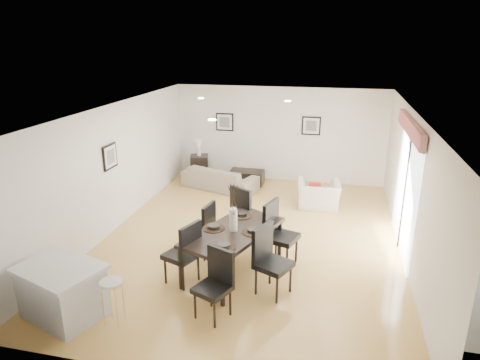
% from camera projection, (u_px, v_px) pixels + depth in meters
% --- Properties ---
extents(ground, '(8.00, 8.00, 0.00)m').
position_uv_depth(ground, '(251.00, 238.00, 8.97)').
color(ground, '#DEA85B').
rests_on(ground, ground).
extents(wall_back, '(6.00, 0.04, 2.70)m').
position_uv_depth(wall_back, '(279.00, 135.00, 12.24)').
color(wall_back, silver).
rests_on(wall_back, ground).
extents(wall_front, '(6.00, 0.04, 2.70)m').
position_uv_depth(wall_front, '(182.00, 285.00, 4.85)').
color(wall_front, silver).
rests_on(wall_front, ground).
extents(wall_left, '(0.04, 8.00, 2.70)m').
position_uv_depth(wall_left, '(115.00, 167.00, 9.17)').
color(wall_left, silver).
rests_on(wall_left, ground).
extents(wall_right, '(0.04, 8.00, 2.70)m').
position_uv_depth(wall_right, '(410.00, 188.00, 7.91)').
color(wall_right, silver).
rests_on(wall_right, ground).
extents(ceiling, '(6.00, 8.00, 0.02)m').
position_uv_depth(ceiling, '(252.00, 110.00, 8.11)').
color(ceiling, white).
rests_on(ceiling, wall_back).
extents(sofa, '(2.25, 1.44, 0.61)m').
position_uv_depth(sofa, '(220.00, 178.00, 11.82)').
color(sofa, gray).
rests_on(sofa, ground).
extents(armchair, '(1.09, 0.98, 0.66)m').
position_uv_depth(armchair, '(318.00, 194.00, 10.52)').
color(armchair, beige).
rests_on(armchair, ground).
extents(dining_table, '(1.62, 2.19, 0.82)m').
position_uv_depth(dining_table, '(233.00, 235.00, 7.45)').
color(dining_table, black).
rests_on(dining_table, ground).
extents(dining_chair_wnear, '(0.65, 0.65, 1.13)m').
position_uv_depth(dining_chair_wnear, '(185.00, 250.00, 7.14)').
color(dining_chair_wnear, black).
rests_on(dining_chair_wnear, ground).
extents(dining_chair_wfar, '(0.56, 0.56, 1.08)m').
position_uv_depth(dining_chair_wfar, '(204.00, 227.00, 8.08)').
color(dining_chair_wfar, black).
rests_on(dining_chair_wfar, ground).
extents(dining_chair_enear, '(0.69, 0.69, 1.16)m').
position_uv_depth(dining_chair_enear, '(269.00, 256.00, 6.91)').
color(dining_chair_enear, black).
rests_on(dining_chair_enear, ground).
extents(dining_chair_efar, '(0.67, 0.67, 1.20)m').
position_uv_depth(dining_chair_efar, '(277.00, 230.00, 7.81)').
color(dining_chair_efar, black).
rests_on(dining_chair_efar, ground).
extents(dining_chair_head, '(0.63, 0.63, 1.06)m').
position_uv_depth(dining_chair_head, '(216.00, 279.00, 6.35)').
color(dining_chair_head, black).
rests_on(dining_chair_head, ground).
extents(dining_chair_foot, '(0.74, 0.74, 1.21)m').
position_uv_depth(dining_chair_foot, '(245.00, 211.00, 8.61)').
color(dining_chair_foot, black).
rests_on(dining_chair_foot, ground).
extents(vase, '(1.11, 1.70, 0.86)m').
position_uv_depth(vase, '(233.00, 212.00, 7.31)').
color(vase, white).
rests_on(vase, dining_table).
extents(coffee_table, '(0.96, 0.58, 0.38)m').
position_uv_depth(coffee_table, '(247.00, 177.00, 12.25)').
color(coffee_table, black).
rests_on(coffee_table, ground).
extents(side_table, '(0.63, 0.63, 0.68)m').
position_uv_depth(side_table, '(199.00, 167.00, 12.73)').
color(side_table, black).
rests_on(side_table, ground).
extents(table_lamp, '(0.25, 0.25, 0.48)m').
position_uv_depth(table_lamp, '(199.00, 145.00, 12.52)').
color(table_lamp, white).
rests_on(table_lamp, side_table).
extents(cushion, '(0.30, 0.17, 0.28)m').
position_uv_depth(cushion, '(314.00, 188.00, 10.39)').
color(cushion, '#9E2214').
rests_on(cushion, armchair).
extents(kitchen_island, '(1.42, 1.25, 0.83)m').
position_uv_depth(kitchen_island, '(63.00, 291.00, 6.37)').
color(kitchen_island, silver).
rests_on(kitchen_island, ground).
extents(bar_stool, '(0.32, 0.32, 0.70)m').
position_uv_depth(bar_stool, '(111.00, 287.00, 6.14)').
color(bar_stool, silver).
rests_on(bar_stool, ground).
extents(framed_print_back_left, '(0.52, 0.04, 0.52)m').
position_uv_depth(framed_print_back_left, '(225.00, 122.00, 12.45)').
color(framed_print_back_left, black).
rests_on(framed_print_back_left, wall_back).
extents(framed_print_back_right, '(0.52, 0.04, 0.52)m').
position_uv_depth(framed_print_back_right, '(311.00, 126.00, 11.93)').
color(framed_print_back_right, black).
rests_on(framed_print_back_right, wall_back).
extents(framed_print_left_wall, '(0.04, 0.52, 0.52)m').
position_uv_depth(framed_print_left_wall, '(110.00, 156.00, 8.89)').
color(framed_print_left_wall, black).
rests_on(framed_print_left_wall, wall_left).
extents(sliding_door, '(0.12, 2.70, 2.57)m').
position_uv_depth(sliding_door, '(408.00, 167.00, 8.10)').
color(sliding_door, white).
rests_on(sliding_door, wall_right).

